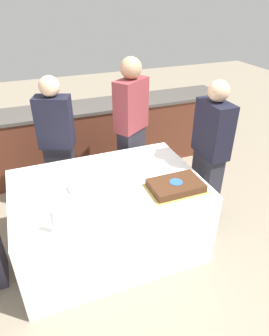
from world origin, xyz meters
TOP-DOWN VIEW (x-y plane):
  - ground_plane at (0.00, 0.00)m, footprint 14.00×14.00m
  - back_counter at (0.00, 1.63)m, footprint 4.40×0.58m
  - dining_table at (0.00, 0.00)m, footprint 1.67×1.11m
  - cake at (0.53, -0.30)m, footprint 0.48×0.33m
  - plate_stack at (-0.24, -0.00)m, footprint 0.20×0.20m
  - wine_glass at (-0.52, -0.46)m, footprint 0.06×0.06m
  - side_plate_near_cake at (0.59, 0.01)m, footprint 0.19×0.19m
  - side_plate_right_edge at (0.35, 0.05)m, footprint 0.19×0.19m
  - person_cutting_cake at (0.53, 0.78)m, footprint 0.44×0.39m
  - person_seated_right at (1.06, 0.00)m, footprint 0.20×0.39m
  - person_standing_back at (-0.30, 0.78)m, footprint 0.40×0.31m

SIDE VIEW (x-z plane):
  - ground_plane at x=0.00m, z-range 0.00..0.00m
  - dining_table at x=0.00m, z-range 0.00..0.76m
  - back_counter at x=0.00m, z-range 0.00..0.92m
  - side_plate_near_cake at x=0.59m, z-range 0.76..0.77m
  - side_plate_right_edge at x=0.35m, z-range 0.76..0.77m
  - plate_stack at x=-0.24m, z-range 0.76..0.81m
  - cake at x=0.53m, z-range 0.76..0.83m
  - person_standing_back at x=-0.30m, z-range 0.03..1.59m
  - person_seated_right at x=1.06m, z-range 0.03..1.60m
  - person_cutting_cake at x=0.53m, z-range 0.04..1.71m
  - wine_glass at x=-0.52m, z-range 0.79..0.98m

